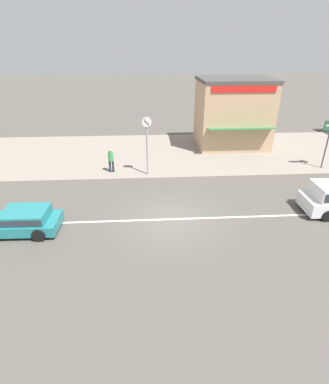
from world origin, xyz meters
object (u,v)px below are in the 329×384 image
at_px(hatchback_teal_1, 22,220).
at_px(pedestrian_near_clock, 111,159).
at_px(street_clock, 147,133).
at_px(shopfront_corner_warung, 233,113).

height_order(hatchback_teal_1, pedestrian_near_clock, pedestrian_near_clock).
height_order(street_clock, pedestrian_near_clock, street_clock).
bearing_deg(street_clock, shopfront_corner_warung, 40.35).
xyz_separation_m(pedestrian_near_clock, shopfront_corner_warung, (9.40, 5.43, 1.74)).
relative_size(street_clock, pedestrian_near_clock, 2.34).
bearing_deg(pedestrian_near_clock, hatchback_teal_1, -117.55).
bearing_deg(street_clock, pedestrian_near_clock, 167.74).
relative_size(street_clock, shopfront_corner_warung, 0.66).
distance_m(street_clock, shopfront_corner_warung, 9.18).
height_order(street_clock, shopfront_corner_warung, shopfront_corner_warung).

